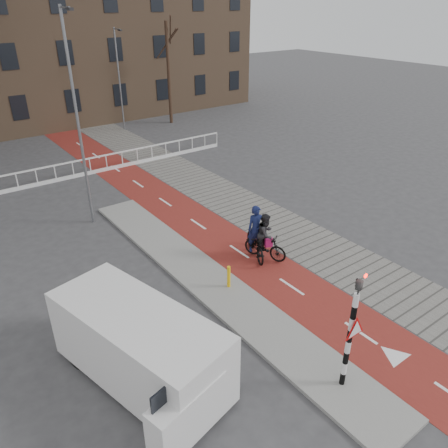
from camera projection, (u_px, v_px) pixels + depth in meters
ground at (302, 335)px, 13.25m from camera, size 120.00×120.00×0.00m
bike_lane at (175, 209)px, 21.18m from camera, size 2.50×60.00×0.01m
sidewalk at (222, 195)px, 22.66m from camera, size 3.00×60.00×0.01m
curb_island at (209, 281)px, 15.71m from camera, size 1.80×16.00×0.12m
traffic_signal at (352, 328)px, 10.58m from camera, size 0.80×0.80×3.68m
bollard at (229, 277)px, 15.11m from camera, size 0.12×0.12×0.81m
cyclist_near at (256, 240)px, 17.03m from camera, size 1.48×2.18×2.13m
cyclist_far at (265, 240)px, 16.81m from camera, size 1.15×1.83×1.91m
van at (140, 346)px, 11.24m from camera, size 3.14×5.36×2.16m
tree_right at (169, 74)px, 34.14m from camera, size 0.25×0.25×7.63m
streetlight_near at (78, 125)px, 17.91m from camera, size 0.12×0.12×8.92m
streetlight_right at (119, 81)px, 32.32m from camera, size 0.12×0.12×7.29m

